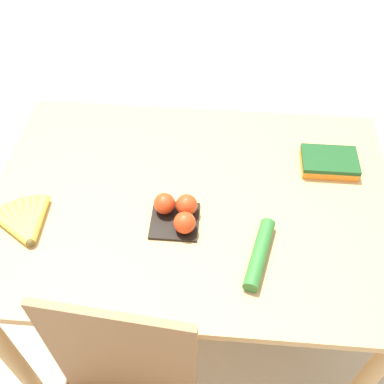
# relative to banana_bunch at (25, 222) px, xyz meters

# --- Properties ---
(ground_plane) EXTENTS (12.00, 12.00, 0.00)m
(ground_plane) POSITION_rel_banana_bunch_xyz_m (-0.51, -0.15, -0.77)
(ground_plane) COLOR #B7A88E
(dining_table) EXTENTS (1.35, 0.94, 0.76)m
(dining_table) POSITION_rel_banana_bunch_xyz_m (-0.51, -0.15, -0.11)
(dining_table) COLOR tan
(dining_table) RESTS_ON ground_plane
(banana_bunch) EXTENTS (0.17, 0.19, 0.03)m
(banana_bunch) POSITION_rel_banana_bunch_xyz_m (0.00, 0.00, 0.00)
(banana_bunch) COLOR brown
(banana_bunch) RESTS_ON dining_table
(tomato_pack) EXTENTS (0.15, 0.15, 0.08)m
(tomato_pack) POSITION_rel_banana_bunch_xyz_m (-0.48, -0.06, 0.02)
(tomato_pack) COLOR black
(tomato_pack) RESTS_ON dining_table
(carrot_bag) EXTENTS (0.19, 0.13, 0.05)m
(carrot_bag) POSITION_rel_banana_bunch_xyz_m (-0.98, -0.34, 0.01)
(carrot_bag) COLOR orange
(carrot_bag) RESTS_ON dining_table
(cucumber_near) EXTENTS (0.10, 0.24, 0.05)m
(cucumber_near) POSITION_rel_banana_bunch_xyz_m (-0.73, 0.06, 0.01)
(cucumber_near) COLOR #2D702D
(cucumber_near) RESTS_ON dining_table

